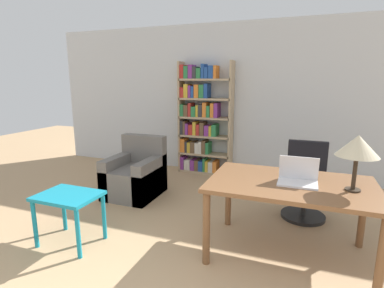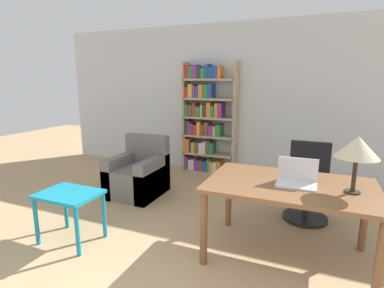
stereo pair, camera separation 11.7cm
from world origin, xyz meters
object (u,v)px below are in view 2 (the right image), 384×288
object	(u,v)px
table_lamp	(357,148)
office_chair	(308,185)
desk	(289,193)
side_table_blue	(69,201)
laptop	(297,179)
armchair	(138,175)
bookshelf	(205,121)

from	to	relation	value
table_lamp	office_chair	bearing A→B (deg)	109.57
desk	side_table_blue	xyz separation A→B (m)	(-2.16, -0.58, -0.21)
desk	side_table_blue	size ratio (longest dim) A/B	2.45
laptop	table_lamp	distance (m)	0.57
table_lamp	armchair	world-z (taller)	table_lamp
laptop	side_table_blue	size ratio (longest dim) A/B	0.57
laptop	side_table_blue	xyz separation A→B (m)	(-2.22, -0.57, -0.36)
desk	armchair	world-z (taller)	armchair
table_lamp	side_table_blue	xyz separation A→B (m)	(-2.68, -0.54, -0.70)
laptop	desk	bearing A→B (deg)	171.67
desk	laptop	distance (m)	0.16
side_table_blue	armchair	distance (m)	1.46
side_table_blue	laptop	bearing A→B (deg)	14.40
desk	office_chair	size ratio (longest dim) A/B	1.61
office_chair	armchair	size ratio (longest dim) A/B	1.09
bookshelf	desk	bearing A→B (deg)	-53.57
side_table_blue	bookshelf	distance (m)	2.97
side_table_blue	bookshelf	size ratio (longest dim) A/B	0.31
table_lamp	side_table_blue	world-z (taller)	table_lamp
desk	office_chair	xyz separation A→B (m)	(0.14, 1.01, -0.24)
bookshelf	side_table_blue	bearing A→B (deg)	-98.96
laptop	bookshelf	world-z (taller)	bookshelf
desk	armchair	bearing A→B (deg)	158.81
laptop	bookshelf	size ratio (longest dim) A/B	0.17
laptop	table_lamp	bearing A→B (deg)	-3.35
table_lamp	bookshelf	world-z (taller)	bookshelf
bookshelf	laptop	bearing A→B (deg)	-52.77
table_lamp	armchair	xyz separation A→B (m)	(-2.77, 0.91, -0.86)
laptop	armchair	distance (m)	2.52
table_lamp	laptop	bearing A→B (deg)	176.65
office_chair	bookshelf	world-z (taller)	bookshelf
laptop	bookshelf	distance (m)	2.92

